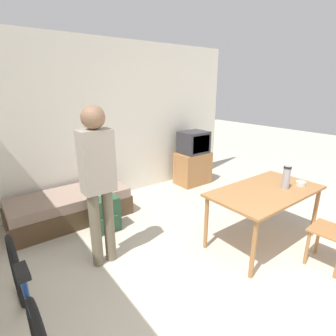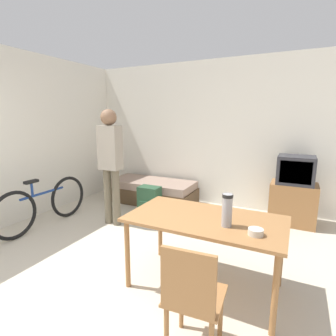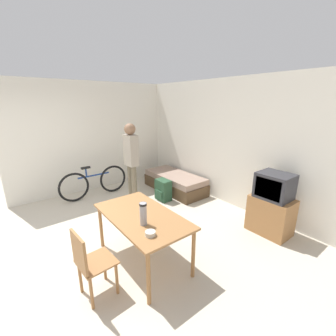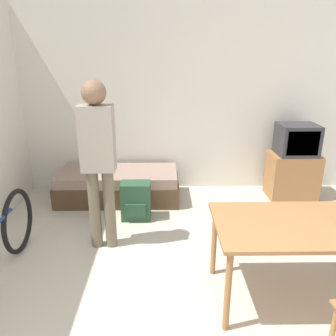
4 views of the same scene
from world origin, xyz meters
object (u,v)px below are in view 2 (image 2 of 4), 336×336
person_standing (110,158)px  mate_bowl (256,232)px  tv (294,192)px  thermos_flask (227,209)px  daybed (152,191)px  dining_table (205,225)px  wooden_chair (192,296)px  bicycle (44,204)px  backpack (149,201)px

person_standing → mate_bowl: person_standing is taller
tv → thermos_flask: bearing=-102.7°
daybed → dining_table: size_ratio=1.17×
dining_table → person_standing: person_standing is taller
wooden_chair → bicycle: size_ratio=0.53×
tv → wooden_chair: (-0.55, -2.95, -0.02)m
daybed → tv: (2.53, 0.06, 0.30)m
backpack → thermos_flask: bearing=-42.6°
wooden_chair → daybed: bearing=124.4°
mate_bowl → backpack: bearing=140.1°
daybed → backpack: (0.30, -0.60, 0.03)m
daybed → wooden_chair: size_ratio=1.97×
backpack → tv: bearing=16.4°
daybed → bicycle: bearing=-116.5°
person_standing → bicycle: bearing=-148.0°
bicycle → person_standing: person_standing is taller
bicycle → tv: bearing=28.2°
daybed → wooden_chair: bearing=-55.6°
thermos_flask → backpack: size_ratio=0.60×
dining_table → wooden_chair: size_ratio=1.69×
bicycle → mate_bowl: size_ratio=13.32×
daybed → wooden_chair: (1.98, -2.89, 0.28)m
mate_bowl → thermos_flask: bearing=165.1°
tv → wooden_chair: 3.00m
wooden_chair → person_standing: person_standing is taller
wooden_chair → thermos_flask: (0.05, 0.70, 0.40)m
dining_table → bicycle: bearing=173.6°
daybed → dining_table: dining_table is taller
daybed → dining_table: bearing=-49.2°
daybed → mate_bowl: bearing=-44.7°
tv → bicycle: size_ratio=0.66×
wooden_chair → dining_table: bearing=102.7°
wooden_chair → mate_bowl: (0.30, 0.63, 0.26)m
thermos_flask → wooden_chair: bearing=-93.8°
person_standing → mate_bowl: size_ratio=14.46×
mate_bowl → dining_table: bearing=159.6°
daybed → bicycle: (-0.89, -1.78, 0.14)m
dining_table → bicycle: size_ratio=0.89×
person_standing → thermos_flask: bearing=-25.3°
tv → thermos_flask: 2.34m
tv → backpack: bearing=-163.6°
daybed → tv: size_ratio=1.58×
wooden_chair → thermos_flask: bearing=86.2°
daybed → backpack: size_ratio=3.51×
daybed → wooden_chair: wooden_chair is taller
thermos_flask → mate_bowl: bearing=-14.9°
dining_table → backpack: 2.14m
tv → bicycle: 3.89m
tv → person_standing: bearing=-153.2°
daybed → mate_bowl: mate_bowl is taller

